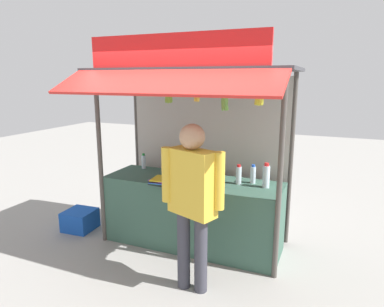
% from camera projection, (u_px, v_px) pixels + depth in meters
% --- Properties ---
extents(ground_plane, '(20.00, 20.00, 0.00)m').
position_uv_depth(ground_plane, '(192.00, 244.00, 4.61)').
color(ground_plane, gray).
extents(stall_counter, '(2.33, 0.73, 0.91)m').
position_uv_depth(stall_counter, '(192.00, 212.00, 4.51)').
color(stall_counter, '#385B4C').
rests_on(stall_counter, ground).
extents(stall_structure, '(2.53, 1.65, 2.67)m').
position_uv_depth(stall_structure, '(197.00, 123.00, 4.39)').
color(stall_structure, '#4C4742').
rests_on(stall_structure, ground).
extents(water_bottle_rear_center, '(0.08, 0.08, 0.27)m').
position_uv_depth(water_bottle_rear_center, '(199.00, 166.00, 4.62)').
color(water_bottle_rear_center, silver).
rests_on(water_bottle_rear_center, stall_counter).
extents(water_bottle_mid_right, '(0.07, 0.07, 0.25)m').
position_uv_depth(water_bottle_mid_right, '(239.00, 175.00, 4.21)').
color(water_bottle_mid_right, silver).
rests_on(water_bottle_mid_right, stall_counter).
extents(water_bottle_far_right, '(0.09, 0.09, 0.31)m').
position_uv_depth(water_bottle_far_right, '(206.00, 167.00, 4.49)').
color(water_bottle_far_right, silver).
rests_on(water_bottle_far_right, stall_counter).
extents(water_bottle_front_left, '(0.09, 0.09, 0.30)m').
position_uv_depth(water_bottle_front_left, '(266.00, 176.00, 4.07)').
color(water_bottle_front_left, silver).
rests_on(water_bottle_front_left, stall_counter).
extents(water_bottle_center, '(0.06, 0.06, 0.22)m').
position_uv_depth(water_bottle_center, '(144.00, 161.00, 4.94)').
color(water_bottle_center, silver).
rests_on(water_bottle_center, stall_counter).
extents(water_bottle_mid_left, '(0.07, 0.07, 0.24)m').
position_uv_depth(water_bottle_mid_left, '(253.00, 174.00, 4.25)').
color(water_bottle_mid_left, silver).
rests_on(water_bottle_mid_left, stall_counter).
extents(magazine_stack_front_right, '(0.26, 0.31, 0.07)m').
position_uv_depth(magazine_stack_front_right, '(161.00, 181.00, 4.26)').
color(magazine_stack_front_right, black).
rests_on(magazine_stack_front_right, stall_counter).
extents(magazine_stack_right, '(0.25, 0.26, 0.08)m').
position_uv_depth(magazine_stack_right, '(185.00, 179.00, 4.30)').
color(magazine_stack_right, red).
rests_on(magazine_stack_right, stall_counter).
extents(magazine_stack_left, '(0.23, 0.31, 0.08)m').
position_uv_depth(magazine_stack_left, '(204.00, 185.00, 4.06)').
color(magazine_stack_left, purple).
rests_on(magazine_stack_left, stall_counter).
extents(banana_bunch_leftmost, '(0.10, 0.10, 0.32)m').
position_uv_depth(banana_bunch_leftmost, '(225.00, 103.00, 3.55)').
color(banana_bunch_leftmost, '#332D23').
extents(banana_bunch_rightmost, '(0.11, 0.10, 0.27)m').
position_uv_depth(banana_bunch_rightmost, '(169.00, 97.00, 3.79)').
color(banana_bunch_rightmost, '#332D23').
extents(banana_bunch_inner_left, '(0.09, 0.10, 0.24)m').
position_uv_depth(banana_bunch_inner_left, '(197.00, 96.00, 3.66)').
color(banana_bunch_inner_left, '#332D23').
extents(banana_bunch_inner_right, '(0.11, 0.11, 0.26)m').
position_uv_depth(banana_bunch_inner_right, '(259.00, 97.00, 3.40)').
color(banana_bunch_inner_right, '#332D23').
extents(vendor_person, '(0.67, 0.38, 1.77)m').
position_uv_depth(vendor_person, '(192.00, 194.00, 3.40)').
color(vendor_person, '#383842').
rests_on(vendor_person, ground).
extents(plastic_crate, '(0.44, 0.44, 0.29)m').
position_uv_depth(plastic_crate, '(80.00, 220.00, 5.02)').
color(plastic_crate, '#194CB2').
rests_on(plastic_crate, ground).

